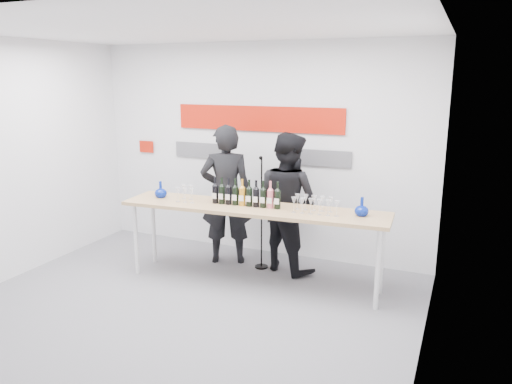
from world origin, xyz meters
TOP-DOWN VIEW (x-y plane):
  - ground at (0.00, 0.00)m, footprint 5.00×5.00m
  - back_wall at (0.00, 2.00)m, footprint 5.00×0.04m
  - signage at (-0.06, 1.97)m, footprint 3.38×0.02m
  - tasting_table at (0.41, 0.85)m, footprint 3.33×0.86m
  - wine_bottles at (0.31, 0.86)m, footprint 0.89×0.13m
  - decanter_left at (-0.89, 0.82)m, footprint 0.16×0.16m
  - decanter_right at (1.70, 0.98)m, footprint 0.16×0.16m
  - glasses_left at (-0.48, 0.78)m, footprint 0.27×0.23m
  - glasses_right at (1.17, 0.89)m, footprint 0.57×0.25m
  - presenter_left at (-0.23, 1.40)m, footprint 0.82×0.70m
  - presenter_right at (0.64, 1.48)m, footprint 1.09×0.98m
  - mic_stand at (0.31, 1.37)m, footprint 0.18×0.18m

SIDE VIEW (x-z plane):
  - ground at x=0.00m, z-range 0.00..0.00m
  - mic_stand at x=0.31m, z-range -0.30..1.23m
  - tasting_table at x=0.41m, z-range 0.42..1.41m
  - presenter_right at x=0.64m, z-range 0.00..1.84m
  - presenter_left at x=-0.23m, z-range 0.00..1.91m
  - glasses_right at x=1.17m, z-range 0.99..1.17m
  - glasses_left at x=-0.48m, z-range 0.99..1.17m
  - decanter_left at x=-0.89m, z-range 0.99..1.20m
  - decanter_right at x=1.70m, z-range 0.99..1.20m
  - wine_bottles at x=0.31m, z-range 0.99..1.32m
  - back_wall at x=0.00m, z-range 0.00..3.00m
  - signage at x=-0.06m, z-range 1.41..2.20m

